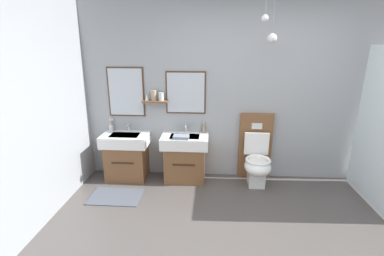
% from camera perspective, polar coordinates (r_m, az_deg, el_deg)
% --- Properties ---
extents(wall_back, '(5.16, 0.55, 2.68)m').
position_cam_1_polar(wall_back, '(4.06, 12.61, 7.99)').
color(wall_back, '#999EA3').
rests_on(wall_back, ground).
extents(bath_mat, '(0.68, 0.44, 0.01)m').
position_cam_1_polar(bath_mat, '(3.91, -15.58, -13.58)').
color(bath_mat, '#474C56').
rests_on(bath_mat, ground).
extents(vanity_sink_left, '(0.68, 0.46, 0.69)m').
position_cam_1_polar(vanity_sink_left, '(4.24, -13.42, -5.44)').
color(vanity_sink_left, brown).
rests_on(vanity_sink_left, ground).
extents(tap_on_left_sink, '(0.03, 0.13, 0.11)m').
position_cam_1_polar(tap_on_left_sink, '(4.25, -13.16, 0.32)').
color(tap_on_left_sink, silver).
rests_on(tap_on_left_sink, vanity_sink_left).
extents(vanity_sink_right, '(0.68, 0.46, 0.69)m').
position_cam_1_polar(vanity_sink_right, '(4.07, -1.45, -5.93)').
color(vanity_sink_right, brown).
rests_on(vanity_sink_right, ground).
extents(tap_on_right_sink, '(0.03, 0.13, 0.11)m').
position_cam_1_polar(tap_on_right_sink, '(4.08, -1.28, 0.08)').
color(tap_on_right_sink, silver).
rests_on(tap_on_right_sink, vanity_sink_right).
extents(toilet, '(0.48, 0.63, 1.00)m').
position_cam_1_polar(toilet, '(4.09, 13.22, -6.12)').
color(toilet, brown).
rests_on(toilet, ground).
extents(toothbrush_cup, '(0.07, 0.07, 0.20)m').
position_cam_1_polar(toothbrush_cup, '(4.33, -16.45, 0.16)').
color(toothbrush_cup, silver).
rests_on(toothbrush_cup, vanity_sink_left).
extents(soap_dispenser, '(0.06, 0.06, 0.17)m').
position_cam_1_polar(soap_dispenser, '(4.06, 2.48, 0.03)').
color(soap_dispenser, gray).
rests_on(soap_dispenser, vanity_sink_right).
extents(folded_hand_towel, '(0.22, 0.16, 0.04)m').
position_cam_1_polar(folded_hand_towel, '(3.83, -2.27, -1.88)').
color(folded_hand_towel, gray).
rests_on(folded_hand_towel, vanity_sink_right).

